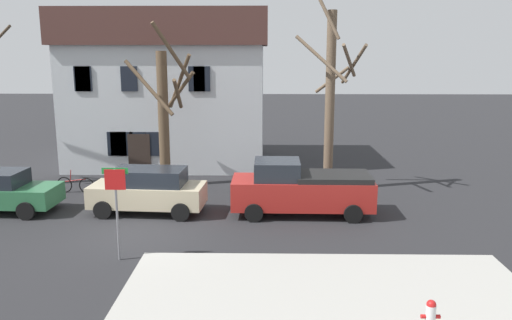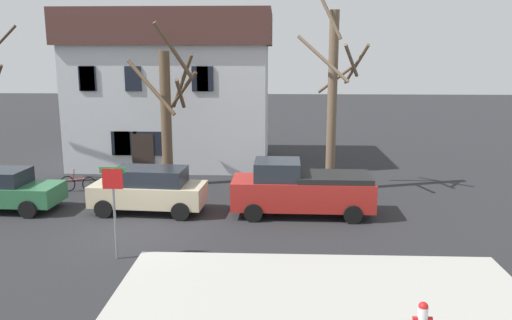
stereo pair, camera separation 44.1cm
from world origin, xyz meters
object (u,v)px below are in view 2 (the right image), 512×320
Objects in this scene: fire_hydrant at (423,317)px; street_sign_pole at (113,195)px; car_beige_wagon at (149,189)px; pickup_truck_red at (301,189)px; bicycle_leaning at (79,184)px; building_main at (174,87)px; tree_bare_far at (333,96)px; tree_bare_mid at (168,112)px.

street_sign_pole reaches higher than fire_hydrant.
pickup_truck_red is (5.81, -0.05, 0.10)m from car_beige_wagon.
car_beige_wagon is 2.54× the size of bicycle_leaning.
tree_bare_far is at bearing -36.15° from building_main.
street_sign_pole is (0.17, -8.67, -1.48)m from tree_bare_mid.
street_sign_pole reaches higher than pickup_truck_red.
fire_hydrant is (8.88, -18.09, -3.69)m from building_main.
building_main is 2.43× the size of car_beige_wagon.
tree_bare_far is 5.02× the size of bicycle_leaning.
fire_hydrant is at bearing -27.00° from street_sign_pole.
tree_bare_far is at bearing 48.63° from street_sign_pole.
bicycle_leaning is at bearing 144.00° from car_beige_wagon.
car_beige_wagon is 4.78m from bicycle_leaning.
bicycle_leaning is (-3.98, 7.41, -1.60)m from street_sign_pole.
pickup_truck_red is 1.89× the size of street_sign_pole.
tree_bare_mid is at bearing 91.12° from street_sign_pole.
building_main is 20.49m from fire_hydrant.
street_sign_pole reaches higher than bicycle_leaning.
tree_bare_mid is at bearing 175.82° from tree_bare_far.
building_main is at bearing 124.92° from pickup_truck_red.
fire_hydrant is (0.77, -12.17, -3.74)m from tree_bare_far.
pickup_truck_red is at bearing -112.50° from tree_bare_far.
fire_hydrant is 0.41× the size of bicycle_leaning.
tree_bare_far reaches higher than pickup_truck_red.
building_main is at bearing 93.83° from street_sign_pole.
tree_bare_far is 12.36× the size of fire_hydrant.
building_main reaches higher than bicycle_leaning.
building_main is at bearing 65.44° from bicycle_leaning.
tree_bare_far is 3.11× the size of street_sign_pole.
tree_bare_mid is 7.39m from tree_bare_far.
tree_bare_far is 1.97× the size of car_beige_wagon.
pickup_truck_red is at bearing 38.75° from street_sign_pole.
fire_hydrant is at bearing -57.48° from tree_bare_mid.
car_beige_wagon is 1.57× the size of street_sign_pole.
car_beige_wagon is at bearing -85.09° from building_main.
car_beige_wagon is at bearing -154.24° from tree_bare_far.
street_sign_pole is 8.56m from bicycle_leaning.
building_main is 5.49m from tree_bare_mid.
tree_bare_far reaches higher than fire_hydrant.
tree_bare_mid reaches higher than street_sign_pole.
tree_bare_mid is at bearing 90.55° from car_beige_wagon.
car_beige_wagon is 5.81m from pickup_truck_red.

